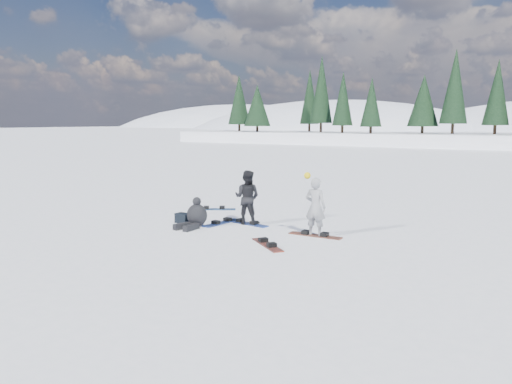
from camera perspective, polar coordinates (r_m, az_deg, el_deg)
ground at (r=12.81m, az=7.98°, el=-6.02°), size 420.00×420.00×0.00m
alpine_backdrop at (r=202.01m, az=26.59°, el=2.42°), size 412.50×227.00×53.20m
snowboarder_woman at (r=13.58m, az=6.80°, el=-1.66°), size 0.59×0.41×1.75m
snowboarder_man at (r=15.07m, az=-1.02°, el=-0.61°), size 0.90×0.76×1.65m
seated_rider at (r=14.84m, az=-6.89°, el=-2.70°), size 0.70×1.09×0.89m
gear_bag at (r=15.51m, az=-8.33°, el=-2.98°), size 0.47×0.33×0.30m
snowboard_woman at (r=13.74m, az=6.76°, el=-4.97°), size 1.50×0.30×0.03m
snowboard_man at (r=15.22m, az=-1.01°, el=-3.62°), size 1.53×0.54×0.03m
snowboard_loose_c at (r=17.71m, az=-4.79°, el=-1.98°), size 1.42×1.03×0.03m
snowboard_loose_a at (r=15.36m, az=-3.93°, el=-3.53°), size 0.41×1.52×0.03m
snowboard_loose_b at (r=12.65m, az=1.31°, el=-6.05°), size 1.35×1.14×0.03m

